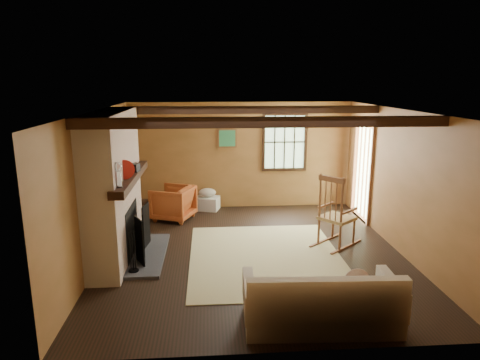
{
  "coord_description": "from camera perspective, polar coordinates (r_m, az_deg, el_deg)",
  "views": [
    {
      "loc": [
        -0.71,
        -6.78,
        2.87
      ],
      "look_at": [
        -0.18,
        0.4,
        1.18
      ],
      "focal_mm": 32.0,
      "sensor_mm": 36.0,
      "label": 1
    }
  ],
  "objects": [
    {
      "name": "laundry_basket",
      "position": [
        9.71,
        -4.35,
        -3.11
      ],
      "size": [
        0.58,
        0.5,
        0.3
      ],
      "primitive_type": "cube",
      "rotation": [
        0.0,
        0.0,
        -0.27
      ],
      "color": "white",
      "rests_on": "ground"
    },
    {
      "name": "fireplace",
      "position": [
        7.16,
        -16.28,
        -1.63
      ],
      "size": [
        1.02,
        2.3,
        2.4
      ],
      "color": "brown",
      "rests_on": "ground"
    },
    {
      "name": "rug",
      "position": [
        7.23,
        3.44,
        -10.19
      ],
      "size": [
        2.5,
        3.0,
        0.01
      ],
      "primitive_type": "cube",
      "color": "#CFC68A",
      "rests_on": "ground"
    },
    {
      "name": "firewood_pile",
      "position": [
        9.84,
        -11.08,
        -3.22
      ],
      "size": [
        0.72,
        0.13,
        0.26
      ],
      "color": "#533123",
      "rests_on": "ground"
    },
    {
      "name": "rocking_chair",
      "position": [
        7.71,
        12.62,
        -4.7
      ],
      "size": [
        1.03,
        0.97,
        1.29
      ],
      "rotation": [
        0.0,
        0.0,
        2.27
      ],
      "color": "tan",
      "rests_on": "ground"
    },
    {
      "name": "armchair",
      "position": [
        9.08,
        -8.9,
        -3.05
      ],
      "size": [
        1.01,
        1.0,
        0.71
      ],
      "primitive_type": "imported",
      "rotation": [
        0.0,
        0.0,
        -1.95
      ],
      "color": "#BF6026",
      "rests_on": "ground"
    },
    {
      "name": "room_envelope",
      "position": [
        7.2,
        3.3,
        3.29
      ],
      "size": [
        5.02,
        5.52,
        2.44
      ],
      "color": "#9B6337",
      "rests_on": "ground"
    },
    {
      "name": "ground",
      "position": [
        7.39,
        1.67,
        -9.65
      ],
      "size": [
        5.5,
        5.5,
        0.0
      ],
      "primitive_type": "plane",
      "color": "black",
      "rests_on": "ground"
    },
    {
      "name": "sofa",
      "position": [
        5.38,
        10.86,
        -16.04
      ],
      "size": [
        1.88,
        0.9,
        0.75
      ],
      "rotation": [
        0.0,
        0.0,
        -0.04
      ],
      "color": "beige",
      "rests_on": "ground"
    },
    {
      "name": "basket_pillow",
      "position": [
        9.65,
        -4.38,
        -1.69
      ],
      "size": [
        0.46,
        0.4,
        0.2
      ],
      "primitive_type": "ellipsoid",
      "rotation": [
        0.0,
        0.0,
        0.26
      ],
      "color": "beige",
      "rests_on": "laundry_basket"
    }
  ]
}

